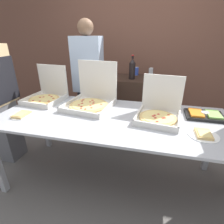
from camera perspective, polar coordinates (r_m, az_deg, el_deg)
ground_plane at (r=2.28m, az=0.00°, el=-20.90°), size 16.00×16.00×0.00m
brick_wall_behind at (r=3.30m, az=7.32°, el=20.24°), size 10.00×0.06×2.80m
buffet_table at (r=1.82m, az=0.00°, el=-3.82°), size 2.35×0.99×0.84m
pizza_box_near_right at (r=1.78m, az=15.04°, el=0.13°), size 0.45×0.47×0.40m
pizza_box_far_right at (r=2.05m, az=-6.86°, el=4.33°), size 0.55×0.57×0.49m
pizza_box_far_left at (r=2.36m, az=-20.61°, el=5.37°), size 0.46×0.47×0.42m
paper_plate_front_left at (r=1.64m, az=27.71°, el=-6.49°), size 0.25×0.25×0.03m
paper_plate_front_right at (r=2.02m, az=-27.45°, el=-0.82°), size 0.21×0.21×0.03m
veggie_tray at (r=2.00m, az=27.95°, el=-0.86°), size 0.36×0.25×0.05m
sideboard_podium at (r=2.80m, az=6.97°, el=0.76°), size 0.62×0.53×1.02m
soda_bottle at (r=2.55m, az=6.60°, el=13.85°), size 0.09×0.09×0.33m
soda_can_silver at (r=2.80m, az=12.55°, el=12.65°), size 0.07×0.07×0.12m
soda_can_colored at (r=2.83m, az=7.97°, el=13.11°), size 0.07×0.07×0.12m
person_guest_cap at (r=2.55m, az=-7.62°, el=8.63°), size 0.40×0.22×1.80m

